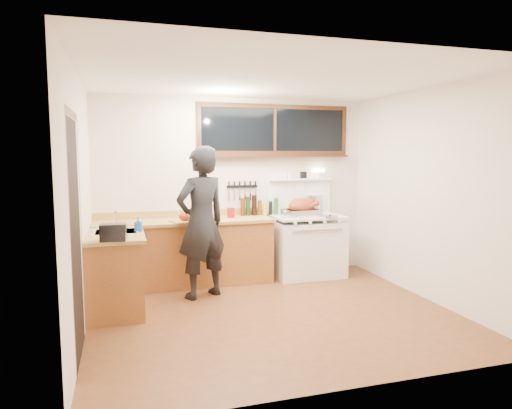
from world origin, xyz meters
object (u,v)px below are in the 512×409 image
object	(u,v)px
cutting_board	(187,218)
roast_turkey	(302,209)
vintage_stove	(307,244)
man	(201,223)

from	to	relation	value
cutting_board	roast_turkey	xyz separation A→B (m)	(1.67, 0.10, 0.05)
vintage_stove	roast_turkey	bearing A→B (deg)	-160.16
vintage_stove	roast_turkey	world-z (taller)	vintage_stove
cutting_board	vintage_stove	bearing A→B (deg)	4.40
vintage_stove	man	world-z (taller)	man
cutting_board	roast_turkey	size ratio (longest dim) A/B	0.87
vintage_stove	roast_turkey	xyz separation A→B (m)	(-0.10, -0.04, 0.54)
man	roast_turkey	size ratio (longest dim) A/B	3.48
vintage_stove	roast_turkey	distance (m)	0.55
cutting_board	man	bearing A→B (deg)	-75.56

